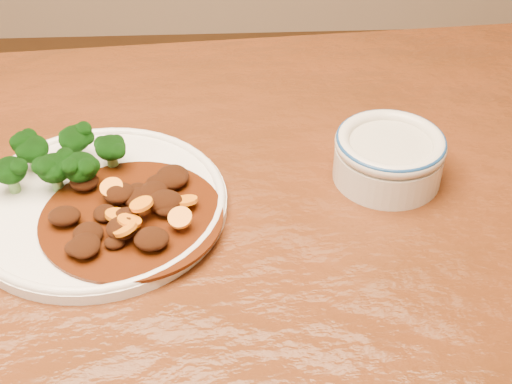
{
  "coord_description": "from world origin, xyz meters",
  "views": [
    {
      "loc": [
        0.15,
        -0.59,
        1.28
      ],
      "look_at": [
        0.18,
        0.04,
        0.77
      ],
      "focal_mm": 50.0,
      "sensor_mm": 36.0,
      "label": 1
    }
  ],
  "objects": [
    {
      "name": "dining_table",
      "position": [
        0.0,
        0.0,
        0.67
      ],
      "size": [
        1.56,
        1.01,
        0.75
      ],
      "rotation": [
        0.0,
        0.0,
        0.08
      ],
      "color": "#53240E",
      "rests_on": "ground"
    },
    {
      "name": "mince_stew",
      "position": [
        0.04,
        0.01,
        0.77
      ],
      "size": [
        0.2,
        0.2,
        0.03
      ],
      "color": "#411706",
      "rests_on": "dinner_plate"
    },
    {
      "name": "broccoli_florets",
      "position": [
        -0.05,
        0.09,
        0.79
      ],
      "size": [
        0.15,
        0.1,
        0.05
      ],
      "color": "#6BA555",
      "rests_on": "dinner_plate"
    },
    {
      "name": "dinner_plate",
      "position": [
        -0.0,
        0.04,
        0.76
      ],
      "size": [
        0.3,
        0.3,
        0.02
      ],
      "rotation": [
        0.0,
        0.0,
        -0.4
      ],
      "color": "white",
      "rests_on": "dining_table"
    },
    {
      "name": "dip_bowl",
      "position": [
        0.34,
        0.09,
        0.78
      ],
      "size": [
        0.13,
        0.13,
        0.06
      ],
      "rotation": [
        0.0,
        0.0,
        -0.3
      ],
      "color": "beige",
      "rests_on": "dining_table"
    }
  ]
}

